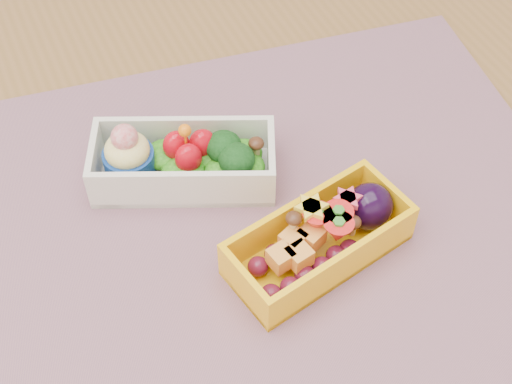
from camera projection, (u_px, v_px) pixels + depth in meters
name	position (u px, v px, depth m)	size (l,w,h in m)	color
table	(222.00, 280.00, 0.72)	(1.20, 0.80, 0.75)	brown
placemat	(251.00, 227.00, 0.64)	(0.58, 0.45, 0.00)	#845B5F
bento_white	(182.00, 161.00, 0.65)	(0.18, 0.13, 0.07)	silver
bento_yellow	(322.00, 238.00, 0.60)	(0.17, 0.10, 0.05)	#FEB70C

